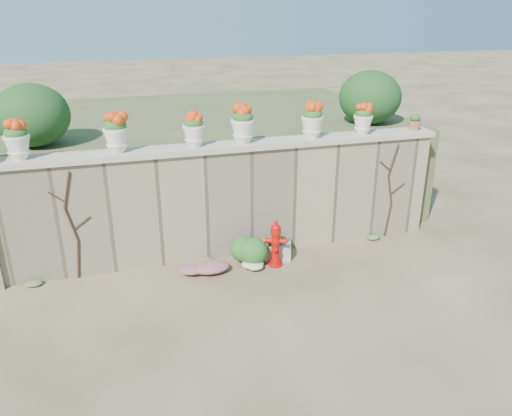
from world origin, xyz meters
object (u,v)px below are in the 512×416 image
object	(u,v)px
planter_box	(276,248)
terracotta_pot	(415,123)
urn_pot_0	(17,140)
fire_hydrant	(276,243)

from	to	relation	value
planter_box	terracotta_pot	size ratio (longest dim) A/B	2.00
urn_pot_0	fire_hydrant	bearing A→B (deg)	-10.82
planter_box	terracotta_pot	world-z (taller)	terracotta_pot
urn_pot_0	terracotta_pot	xyz separation A→B (m)	(7.04, 0.00, -0.17)
planter_box	terracotta_pot	bearing A→B (deg)	28.29
fire_hydrant	urn_pot_0	xyz separation A→B (m)	(-3.99, 0.76, 1.96)
planter_box	terracotta_pot	xyz separation A→B (m)	(2.95, 0.50, 2.03)
urn_pot_0	terracotta_pot	size ratio (longest dim) A/B	2.07
planter_box	terracotta_pot	distance (m)	3.62
fire_hydrant	terracotta_pot	bearing A→B (deg)	36.99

